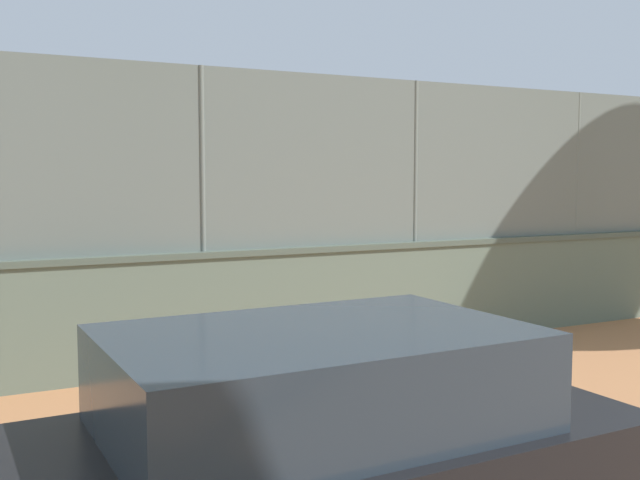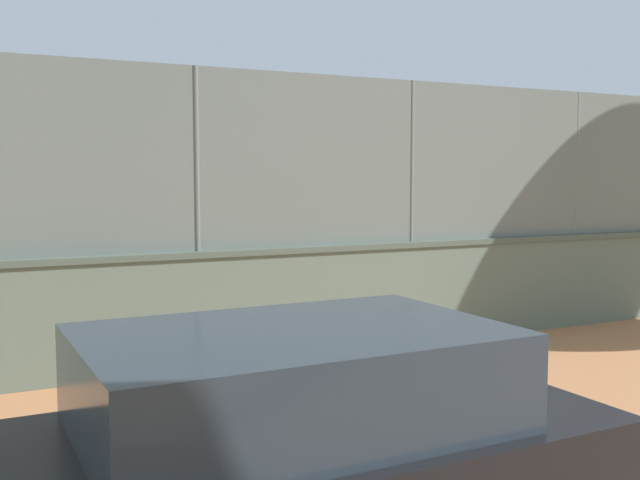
# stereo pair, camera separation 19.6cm
# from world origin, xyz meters

# --- Properties ---
(ground_plane) EXTENTS (260.00, 260.00, 0.00)m
(ground_plane) POSITION_xyz_m (0.00, 0.00, 0.00)
(ground_plane) COLOR #B27247
(perimeter_wall) EXTENTS (22.92, 0.39, 1.51)m
(perimeter_wall) POSITION_xyz_m (0.48, 10.59, 0.76)
(perimeter_wall) COLOR slate
(perimeter_wall) RESTS_ON ground_plane
(fence_panel_on_wall) EXTENTS (22.53, 0.13, 2.32)m
(fence_panel_on_wall) POSITION_xyz_m (0.48, 10.59, 2.67)
(fence_panel_on_wall) COLOR slate
(fence_panel_on_wall) RESTS_ON perimeter_wall
(player_at_service_line) EXTENTS (0.69, 1.23, 1.49)m
(player_at_service_line) POSITION_xyz_m (-1.72, 7.64, 0.87)
(player_at_service_line) COLOR navy
(player_at_service_line) RESTS_ON ground_plane
(player_crossing_court) EXTENTS (0.98, 0.67, 1.69)m
(player_crossing_court) POSITION_xyz_m (-1.64, 0.31, 1.00)
(player_crossing_court) COLOR navy
(player_crossing_court) RESTS_ON ground_plane
(player_near_wall_returning) EXTENTS (1.17, 0.78, 1.68)m
(player_near_wall_returning) POSITION_xyz_m (-4.43, 3.28, 1.00)
(player_near_wall_returning) COLOR black
(player_near_wall_returning) RESTS_ON ground_plane
(sports_ball) EXTENTS (0.23, 0.23, 0.23)m
(sports_ball) POSITION_xyz_m (-1.64, 8.16, 0.12)
(sports_ball) COLOR yellow
(sports_ball) RESTS_ON ground_plane
(courtside_bench) EXTENTS (1.60, 0.38, 0.87)m
(courtside_bench) POSITION_xyz_m (-6.95, 9.33, 0.46)
(courtside_bench) COLOR #4C6B4C
(courtside_bench) RESTS_ON ground_plane
(parked_car_black) EXTENTS (4.35, 2.06, 1.57)m
(parked_car_black) POSITION_xyz_m (3.23, 15.77, 0.82)
(parked_car_black) COLOR black
(parked_car_black) RESTS_ON ground_plane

